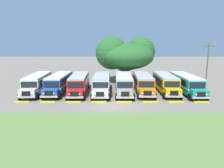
% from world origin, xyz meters
% --- Properties ---
extents(ground_plane, '(220.00, 220.00, 0.00)m').
position_xyz_m(ground_plane, '(0.00, 0.00, 0.00)').
color(ground_plane, slate).
extents(foreground_grass_strip, '(80.00, 11.78, 0.01)m').
position_xyz_m(foreground_grass_strip, '(0.00, -9.04, 0.00)').
color(foreground_grass_strip, olive).
rests_on(foreground_grass_strip, ground_plane).
extents(parked_bus_slot_0, '(3.37, 10.94, 2.82)m').
position_xyz_m(parked_bus_slot_0, '(-12.02, 7.63, 1.58)').
color(parked_bus_slot_0, silver).
rests_on(parked_bus_slot_0, ground_plane).
extents(parked_bus_slot_1, '(2.69, 10.84, 2.82)m').
position_xyz_m(parked_bus_slot_1, '(-8.58, 7.84, 1.58)').
color(parked_bus_slot_1, '#23519E').
rests_on(parked_bus_slot_1, ground_plane).
extents(parked_bus_slot_2, '(3.09, 10.89, 2.82)m').
position_xyz_m(parked_bus_slot_2, '(-5.28, 7.44, 1.58)').
color(parked_bus_slot_2, red).
rests_on(parked_bus_slot_2, ground_plane).
extents(parked_bus_slot_3, '(2.76, 10.85, 2.82)m').
position_xyz_m(parked_bus_slot_3, '(-1.63, 7.34, 1.58)').
color(parked_bus_slot_3, silver).
rests_on(parked_bus_slot_3, ground_plane).
extents(parked_bus_slot_4, '(2.87, 10.86, 2.82)m').
position_xyz_m(parked_bus_slot_4, '(1.91, 7.41, 1.58)').
color(parked_bus_slot_4, '#9E9993').
rests_on(parked_bus_slot_4, ground_plane).
extents(parked_bus_slot_5, '(2.96, 10.87, 2.82)m').
position_xyz_m(parked_bus_slot_5, '(5.06, 7.90, 1.58)').
color(parked_bus_slot_5, orange).
rests_on(parked_bus_slot_5, ground_plane).
extents(parked_bus_slot_6, '(2.99, 10.88, 2.82)m').
position_xyz_m(parked_bus_slot_6, '(8.72, 7.97, 1.58)').
color(parked_bus_slot_6, yellow).
rests_on(parked_bus_slot_6, ground_plane).
extents(parked_bus_slot_7, '(2.79, 10.85, 2.82)m').
position_xyz_m(parked_bus_slot_7, '(11.86, 7.25, 1.58)').
color(parked_bus_slot_7, teal).
rests_on(parked_bus_slot_7, ground_plane).
extents(curb_wheelstop_0, '(2.00, 0.36, 0.15)m').
position_xyz_m(curb_wheelstop_0, '(-11.96, 1.41, 0.07)').
color(curb_wheelstop_0, yellow).
rests_on(curb_wheelstop_0, ground_plane).
extents(curb_wheelstop_1, '(2.00, 0.36, 0.15)m').
position_xyz_m(curb_wheelstop_1, '(-8.54, 1.41, 0.07)').
color(curb_wheelstop_1, yellow).
rests_on(curb_wheelstop_1, ground_plane).
extents(curb_wheelstop_2, '(2.00, 0.36, 0.15)m').
position_xyz_m(curb_wheelstop_2, '(-5.12, 1.41, 0.07)').
color(curb_wheelstop_2, yellow).
rests_on(curb_wheelstop_2, ground_plane).
extents(curb_wheelstop_3, '(2.00, 0.36, 0.15)m').
position_xyz_m(curb_wheelstop_3, '(-1.71, 1.41, 0.07)').
color(curb_wheelstop_3, yellow).
rests_on(curb_wheelstop_3, ground_plane).
extents(curb_wheelstop_4, '(2.00, 0.36, 0.15)m').
position_xyz_m(curb_wheelstop_4, '(1.71, 1.41, 0.07)').
color(curb_wheelstop_4, yellow).
rests_on(curb_wheelstop_4, ground_plane).
extents(curb_wheelstop_5, '(2.00, 0.36, 0.15)m').
position_xyz_m(curb_wheelstop_5, '(5.12, 1.41, 0.07)').
color(curb_wheelstop_5, yellow).
rests_on(curb_wheelstop_5, ground_plane).
extents(curb_wheelstop_6, '(2.00, 0.36, 0.15)m').
position_xyz_m(curb_wheelstop_6, '(8.54, 1.41, 0.07)').
color(curb_wheelstop_6, yellow).
rests_on(curb_wheelstop_6, ground_plane).
extents(curb_wheelstop_7, '(2.00, 0.36, 0.15)m').
position_xyz_m(curb_wheelstop_7, '(11.96, 1.41, 0.07)').
color(curb_wheelstop_7, yellow).
rests_on(curb_wheelstop_7, ground_plane).
extents(broad_shade_tree, '(12.39, 13.06, 9.25)m').
position_xyz_m(broad_shade_tree, '(2.89, 18.32, 5.44)').
color(broad_shade_tree, brown).
rests_on(broad_shade_tree, ground_plane).
extents(utility_pole, '(1.80, 0.20, 7.94)m').
position_xyz_m(utility_pole, '(16.15, 9.62, 4.23)').
color(utility_pole, brown).
rests_on(utility_pole, ground_plane).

